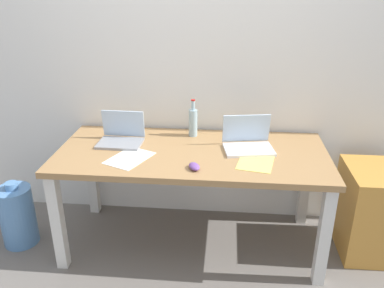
{
  "coord_description": "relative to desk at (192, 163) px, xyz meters",
  "views": [
    {
      "loc": [
        0.22,
        -2.37,
        1.8
      ],
      "look_at": [
        0.0,
        0.0,
        0.78
      ],
      "focal_mm": 36.91,
      "sensor_mm": 36.0,
      "label": 1
    }
  ],
  "objects": [
    {
      "name": "ground_plane",
      "position": [
        0.0,
        0.0,
        -0.64
      ],
      "size": [
        8.0,
        8.0,
        0.0
      ],
      "primitive_type": "plane",
      "color": "slate"
    },
    {
      "name": "back_wall",
      "position": [
        0.0,
        0.46,
        0.66
      ],
      "size": [
        5.2,
        0.08,
        2.6
      ],
      "primitive_type": "cube",
      "color": "white",
      "rests_on": "ground"
    },
    {
      "name": "desk",
      "position": [
        0.0,
        0.0,
        0.0
      ],
      "size": [
        1.78,
        0.8,
        0.73
      ],
      "color": "#A37A4C",
      "rests_on": "ground"
    },
    {
      "name": "laptop_left",
      "position": [
        -0.5,
        0.1,
        0.13
      ],
      "size": [
        0.3,
        0.23,
        0.21
      ],
      "color": "gray",
      "rests_on": "desk"
    },
    {
      "name": "laptop_right",
      "position": [
        0.37,
        0.07,
        0.14
      ],
      "size": [
        0.36,
        0.29,
        0.22
      ],
      "color": "silver",
      "rests_on": "desk"
    },
    {
      "name": "beer_bottle",
      "position": [
        -0.02,
        0.27,
        0.2
      ],
      "size": [
        0.06,
        0.06,
        0.27
      ],
      "color": "#99B7C1",
      "rests_on": "desk"
    },
    {
      "name": "computer_mouse",
      "position": [
        0.04,
        -0.26,
        0.11
      ],
      "size": [
        0.09,
        0.12,
        0.03
      ],
      "primitive_type": "ellipsoid",
      "rotation": [
        0.0,
        0.0,
        0.41
      ],
      "color": "#724799",
      "rests_on": "desk"
    },
    {
      "name": "paper_sheet_front_left",
      "position": [
        -0.39,
        -0.15,
        0.09
      ],
      "size": [
        0.31,
        0.36,
        0.0
      ],
      "primitive_type": "cube",
      "rotation": [
        0.0,
        0.0,
        -0.42
      ],
      "color": "white",
      "rests_on": "desk"
    },
    {
      "name": "paper_sheet_front_right",
      "position": [
        0.41,
        -0.12,
        0.09
      ],
      "size": [
        0.26,
        0.33,
        0.0
      ],
      "primitive_type": "cube",
      "rotation": [
        0.0,
        0.0,
        -0.2
      ],
      "color": "#F4E06B",
      "rests_on": "desk"
    },
    {
      "name": "water_cooler_jug",
      "position": [
        -1.24,
        -0.12,
        -0.41
      ],
      "size": [
        0.24,
        0.24,
        0.49
      ],
      "color": "#598CC6",
      "rests_on": "ground"
    },
    {
      "name": "filing_cabinet",
      "position": [
        1.24,
        0.04,
        -0.33
      ],
      "size": [
        0.4,
        0.48,
        0.62
      ],
      "primitive_type": "cube",
      "color": "#C68938",
      "rests_on": "ground"
    }
  ]
}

